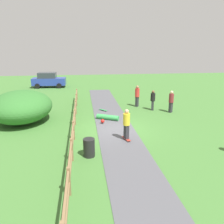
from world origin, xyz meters
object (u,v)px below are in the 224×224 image
object	(u,v)px
bush_large	(21,106)
skateboard_loose	(103,110)
skater_riding	(126,123)
bystander_black	(153,99)
trash_bin	(89,148)
bystander_red	(137,95)
skater_fallen	(107,117)
bystander_maroon	(171,101)
parked_car_blue	(49,80)

from	to	relation	value
bush_large	skateboard_loose	xyz separation A→B (m)	(5.90, 2.00, -1.01)
skater_riding	bystander_black	size ratio (longest dim) A/B	1.07
trash_bin	bystander_red	distance (m)	10.14
bush_large	skateboard_loose	distance (m)	6.31
bush_large	skater_fallen	distance (m)	6.05
skater_fallen	skateboard_loose	bearing A→B (deg)	91.58
skater_fallen	bystander_maroon	world-z (taller)	bystander_maroon
skater_riding	parked_car_blue	size ratio (longest dim) A/B	0.42
bystander_maroon	trash_bin	bearing A→B (deg)	-134.54
skater_fallen	skater_riding	bearing A→B (deg)	-79.91
trash_bin	bystander_maroon	bearing A→B (deg)	45.46
skater_fallen	parked_car_blue	size ratio (longest dim) A/B	0.38
skater_riding	skateboard_loose	bearing A→B (deg)	96.74
bush_large	bystander_red	xyz separation A→B (m)	(9.00, 3.08, -0.06)
skateboard_loose	parked_car_blue	distance (m)	13.65
skater_riding	skateboard_loose	size ratio (longest dim) A/B	2.42
skater_fallen	skateboard_loose	size ratio (longest dim) A/B	2.20
skateboard_loose	bystander_red	world-z (taller)	bystander_red
bush_large	skater_riding	world-z (taller)	bush_large
skater_riding	bystander_red	xyz separation A→B (m)	(2.36, 7.33, 0.02)
skateboard_loose	bystander_maroon	size ratio (longest dim) A/B	0.42
trash_bin	skateboard_loose	size ratio (longest dim) A/B	1.22
bystander_red	parked_car_blue	bearing A→B (deg)	128.99
skater_riding	parked_car_blue	world-z (taller)	parked_car_blue
bush_large	skater_riding	size ratio (longest dim) A/B	2.80
skater_fallen	parked_car_blue	world-z (taller)	parked_car_blue
skateboard_loose	parked_car_blue	xyz separation A→B (m)	(-5.95, 12.26, 0.87)
bystander_red	skateboard_loose	bearing A→B (deg)	-160.82
bystander_maroon	parked_car_blue	distance (m)	17.50
trash_bin	skater_fallen	world-z (taller)	trash_bin
skateboard_loose	trash_bin	bearing A→B (deg)	-100.03
trash_bin	parked_car_blue	bearing A→B (deg)	102.64
skater_fallen	bystander_maroon	distance (m)	5.51
bystander_red	trash_bin	bearing A→B (deg)	-116.46
skater_riding	bystander_maroon	xyz separation A→B (m)	(4.61, 5.15, -0.04)
trash_bin	bystander_maroon	distance (m)	9.66
trash_bin	parked_car_blue	xyz separation A→B (m)	(-4.54, 20.24, 0.51)
skater_riding	bystander_red	size ratio (longest dim) A/B	0.96
bystander_red	bystander_maroon	bearing A→B (deg)	-44.11
skater_fallen	parked_car_blue	distance (m)	15.94
skater_fallen	bystander_maroon	bearing A→B (deg)	14.63
skater_fallen	bystander_black	size ratio (longest dim) A/B	0.98
skater_riding	bystander_red	world-z (taller)	bystander_red
bush_large	bystander_maroon	distance (m)	11.29
skater_fallen	trash_bin	bearing A→B (deg)	-105.08
bystander_red	bystander_black	xyz separation A→B (m)	(1.01, -1.31, -0.13)
skater_riding	bystander_black	xyz separation A→B (m)	(3.37, 6.02, -0.10)
bystander_black	skateboard_loose	bearing A→B (deg)	176.71
skateboard_loose	bystander_maroon	distance (m)	5.54
skateboard_loose	bystander_maroon	world-z (taller)	bystander_maroon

